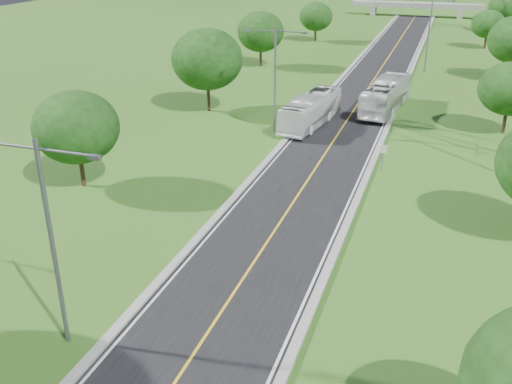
% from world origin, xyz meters
% --- Properties ---
extents(ground, '(260.00, 260.00, 0.00)m').
position_xyz_m(ground, '(0.00, 60.00, 0.00)').
color(ground, '#315618').
rests_on(ground, ground).
extents(road, '(8.00, 150.00, 0.06)m').
position_xyz_m(road, '(0.00, 66.00, 0.03)').
color(road, black).
rests_on(road, ground).
extents(curb_left, '(0.50, 150.00, 0.22)m').
position_xyz_m(curb_left, '(-4.25, 66.00, 0.11)').
color(curb_left, gray).
rests_on(curb_left, ground).
extents(curb_right, '(0.50, 150.00, 0.22)m').
position_xyz_m(curb_right, '(4.25, 66.00, 0.11)').
color(curb_right, gray).
rests_on(curb_right, ground).
extents(speed_limit_sign, '(0.55, 0.09, 2.40)m').
position_xyz_m(speed_limit_sign, '(5.20, 37.98, 1.60)').
color(speed_limit_sign, slate).
rests_on(speed_limit_sign, ground).
extents(overpass, '(30.00, 3.00, 3.20)m').
position_xyz_m(overpass, '(0.00, 140.00, 2.41)').
color(overpass, gray).
rests_on(overpass, ground).
extents(streetlight_near_left, '(5.90, 0.25, 10.00)m').
position_xyz_m(streetlight_near_left, '(-6.00, 12.00, 5.94)').
color(streetlight_near_left, slate).
rests_on(streetlight_near_left, ground).
extents(streetlight_mid_left, '(5.90, 0.25, 10.00)m').
position_xyz_m(streetlight_mid_left, '(-6.00, 45.00, 5.94)').
color(streetlight_mid_left, slate).
rests_on(streetlight_mid_left, ground).
extents(streetlight_far_right, '(5.90, 0.25, 10.00)m').
position_xyz_m(streetlight_far_right, '(6.00, 78.00, 5.94)').
color(streetlight_far_right, slate).
rests_on(streetlight_far_right, ground).
extents(tree_lb, '(6.30, 6.30, 7.33)m').
position_xyz_m(tree_lb, '(-16.00, 28.00, 4.64)').
color(tree_lb, black).
rests_on(tree_lb, ground).
extents(tree_lc, '(7.56, 7.56, 8.79)m').
position_xyz_m(tree_lc, '(-15.00, 50.00, 5.58)').
color(tree_lc, black).
rests_on(tree_lc, ground).
extents(tree_ld, '(6.72, 6.72, 7.82)m').
position_xyz_m(tree_ld, '(-17.00, 74.00, 4.95)').
color(tree_ld, black).
rests_on(tree_ld, ground).
extents(tree_le, '(5.88, 5.88, 6.84)m').
position_xyz_m(tree_le, '(-14.50, 98.00, 4.33)').
color(tree_le, black).
rests_on(tree_le, ground).
extents(tree_rc, '(5.88, 5.88, 6.84)m').
position_xyz_m(tree_rc, '(15.00, 52.00, 4.33)').
color(tree_rc, black).
rests_on(tree_rc, ground).
extents(tree_re, '(5.46, 5.46, 6.35)m').
position_xyz_m(tree_re, '(14.50, 100.00, 4.02)').
color(tree_re, black).
rests_on(tree_re, ground).
extents(tree_rf, '(6.30, 6.30, 7.33)m').
position_xyz_m(tree_rf, '(18.00, 120.00, 4.64)').
color(tree_rf, black).
rests_on(tree_rf, ground).
extents(bus_outbound, '(4.14, 12.40, 3.39)m').
position_xyz_m(bus_outbound, '(3.20, 55.93, 1.75)').
color(bus_outbound, silver).
rests_on(bus_outbound, road).
extents(bus_inbound, '(4.08, 11.37, 3.10)m').
position_xyz_m(bus_inbound, '(-3.20, 48.24, 1.61)').
color(bus_inbound, white).
rests_on(bus_inbound, road).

